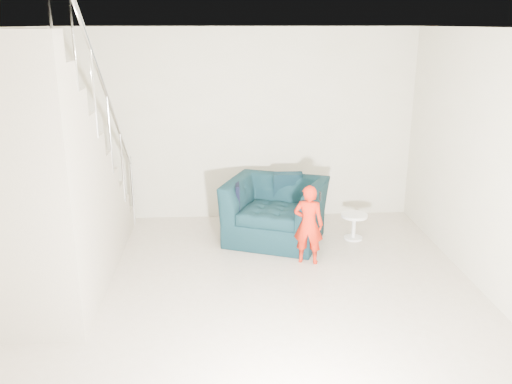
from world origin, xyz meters
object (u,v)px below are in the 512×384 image
staircase (51,206)px  toddler (308,224)px  armchair (276,211)px  side_table (354,222)px

staircase → toddler: bearing=10.5°
armchair → side_table: (1.03, -0.06, -0.17)m
armchair → toddler: size_ratio=1.27×
armchair → toddler: toddler is taller
armchair → staircase: bearing=-131.4°
side_table → staircase: 3.75m
armchair → staircase: size_ratio=0.34×
armchair → toddler: (0.31, -0.74, 0.08)m
toddler → side_table: toddler is taller
armchair → side_table: armchair is taller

